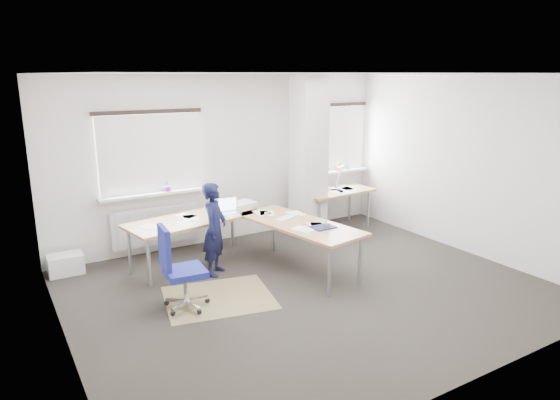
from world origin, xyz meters
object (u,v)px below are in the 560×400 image
desk_main (248,222)px  person (215,229)px  desk_side (336,193)px  task_chair (183,286)px

desk_main → person: person is taller
desk_side → task_chair: desk_side is taller
desk_main → task_chair: task_chair is taller
desk_main → desk_side: desk_side is taller
person → task_chair: bearing=177.9°
desk_main → task_chair: size_ratio=2.65×
task_chair → person: (0.79, 0.80, 0.37)m
task_chair → person: size_ratio=0.80×
desk_main → desk_side: 2.41m
desk_main → desk_side: size_ratio=1.94×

